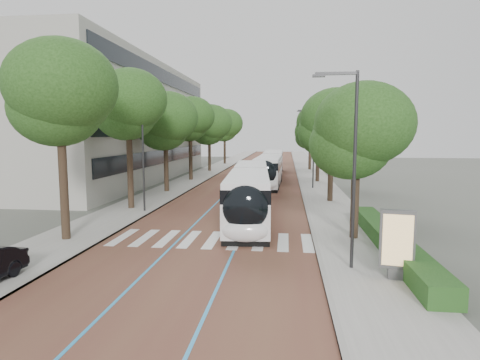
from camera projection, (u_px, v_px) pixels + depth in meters
name	position (u px, v px, depth m)	size (l,w,h in m)	color
ground	(205.00, 245.00, 20.41)	(160.00, 160.00, 0.00)	#51544C
road	(259.00, 172.00, 59.88)	(11.00, 140.00, 0.02)	brown
sidewalk_left	(210.00, 171.00, 60.74)	(4.00, 140.00, 0.12)	gray
sidewalk_right	(310.00, 172.00, 59.02)	(4.00, 140.00, 0.12)	gray
kerb_left	(222.00, 171.00, 60.52)	(0.20, 140.00, 0.14)	gray
kerb_right	(297.00, 172.00, 59.24)	(0.20, 140.00, 0.14)	gray
zebra_crossing	(213.00, 240.00, 21.37)	(10.55, 3.60, 0.01)	silver
lane_line_left	(248.00, 172.00, 60.07)	(0.12, 126.00, 0.01)	#298FD0
lane_line_right	(270.00, 172.00, 59.70)	(0.12, 126.00, 0.01)	#298FD0
office_building	(95.00, 123.00, 49.48)	(18.11, 40.00, 14.00)	#9A978F
hedge	(390.00, 241.00, 19.31)	(1.20, 14.00, 0.80)	#164116
streetlight_near	(350.00, 154.00, 16.14)	(1.82, 0.20, 8.00)	#2A2A2D
streetlight_far	(312.00, 142.00, 40.81)	(1.82, 0.20, 8.00)	#2A2A2D
lamp_post_left	(143.00, 155.00, 28.54)	(0.14, 0.14, 8.00)	#2A2A2D
trees_left	(191.00, 122.00, 48.48)	(6.33, 60.93, 9.82)	black
trees_right	(324.00, 130.00, 39.50)	(5.80, 46.93, 8.81)	black
lead_bus	(250.00, 191.00, 28.12)	(3.72, 18.52, 3.20)	black
bus_queued_0	(269.00, 171.00, 43.46)	(2.81, 12.45, 3.20)	silver
bus_queued_1	(273.00, 163.00, 56.52)	(2.56, 12.40, 3.20)	silver
ad_panel	(397.00, 243.00, 15.27)	(1.32, 0.59, 2.66)	#59595B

